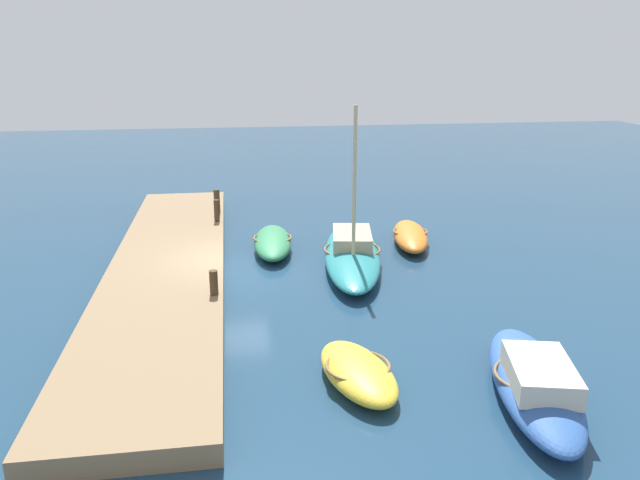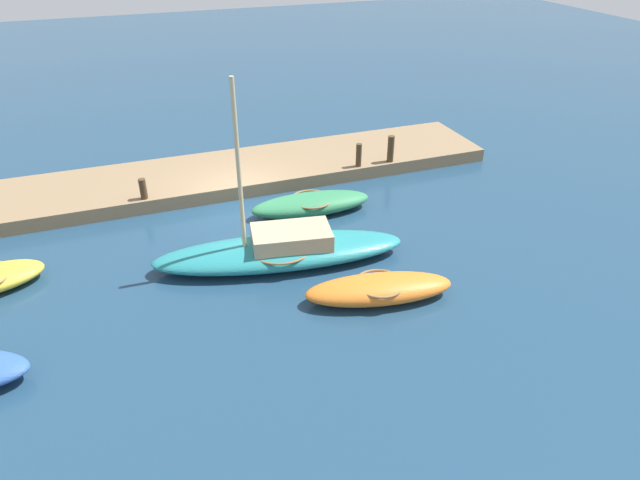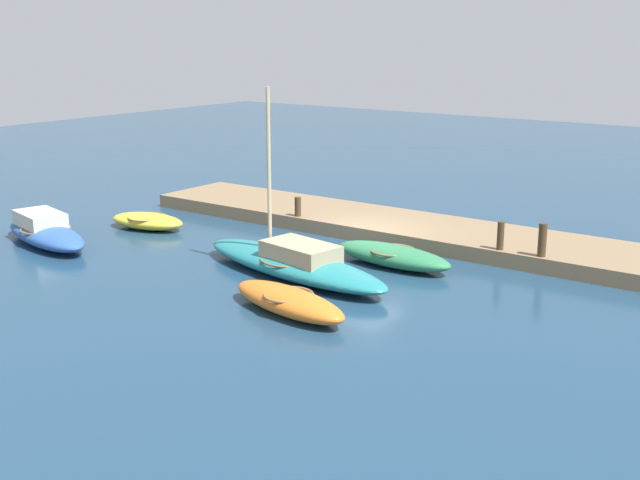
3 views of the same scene
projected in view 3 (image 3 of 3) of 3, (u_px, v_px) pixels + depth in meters
The scene contains 10 objects.
ground_plane at pixel (364, 245), 27.53m from camera, with size 84.00×84.00×0.00m, color navy.
dock_platform at pixel (394, 226), 29.07m from camera, with size 20.60×3.68×0.51m, color #846B4C.
rowboat_orange at pixel (289, 301), 20.79m from camera, with size 4.18×2.04×0.66m.
motorboat_blue at pixel (45, 232), 27.56m from camera, with size 5.40×2.82×1.08m.
rowboat_green at pixel (393, 256), 24.99m from camera, with size 4.23×1.65×0.66m.
dinghy_yellow at pixel (147, 221), 29.72m from camera, with size 3.22×1.92×0.59m.
sailboat_teal at pixel (294, 262), 23.95m from camera, with size 7.62×3.11×5.57m.
mooring_post_west at pixel (542, 240), 24.16m from camera, with size 0.25×0.25×1.03m, color #47331E.
mooring_post_mid_west at pixel (501, 236), 24.94m from camera, with size 0.22×0.22×0.90m, color #47331E.
mooring_post_mid_east at pixel (298, 207), 29.49m from camera, with size 0.24×0.24×0.72m, color #47331E.
Camera 3 is at (-14.37, 22.43, 7.14)m, focal length 44.86 mm.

